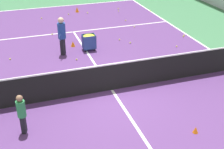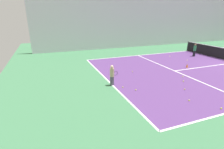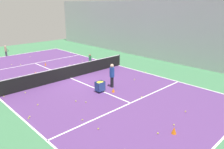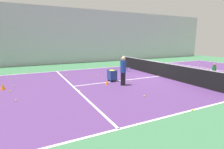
% 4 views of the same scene
% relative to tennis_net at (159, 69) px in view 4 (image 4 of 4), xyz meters
% --- Properties ---
extents(ground_plane, '(37.37, 37.37, 0.00)m').
position_rel_tennis_net_xyz_m(ground_plane, '(0.00, 0.00, -0.56)').
color(ground_plane, '#3D754C').
extents(court_playing_area, '(11.26, 23.92, 0.00)m').
position_rel_tennis_net_xyz_m(court_playing_area, '(0.00, 0.00, -0.56)').
color(court_playing_area, '#563370').
rests_on(court_playing_area, ground).
extents(line_sideline_right, '(0.10, 23.92, 0.00)m').
position_rel_tennis_net_xyz_m(line_sideline_right, '(5.63, 0.00, -0.56)').
color(line_sideline_right, white).
rests_on(line_sideline_right, ground).
extents(line_service_near, '(11.26, 0.10, 0.00)m').
position_rel_tennis_net_xyz_m(line_service_near, '(0.00, -6.58, -0.56)').
color(line_service_near, white).
rests_on(line_service_near, ground).
extents(line_service_far, '(11.26, 0.10, 0.00)m').
position_rel_tennis_net_xyz_m(line_service_far, '(0.00, 6.58, -0.56)').
color(line_service_far, white).
rests_on(line_service_far, ground).
extents(line_centre_service, '(0.10, 13.15, 0.00)m').
position_rel_tennis_net_xyz_m(line_centre_service, '(0.00, 0.00, -0.56)').
color(line_centre_service, white).
rests_on(line_centre_service, ground).
extents(hall_enclosure_right, '(0.15, 33.67, 6.23)m').
position_rel_tennis_net_xyz_m(hall_enclosure_right, '(10.43, 0.00, 2.55)').
color(hall_enclosure_right, silver).
rests_on(hall_enclosure_right, ground).
extents(tennis_net, '(11.56, 0.10, 1.09)m').
position_rel_tennis_net_xyz_m(tennis_net, '(0.00, 0.00, 0.00)').
color(tennis_net, '#2D2D33').
rests_on(tennis_net, ground).
extents(coach_at_net, '(0.47, 0.70, 1.75)m').
position_rel_tennis_net_xyz_m(coach_at_net, '(-1.09, 3.79, 0.44)').
color(coach_at_net, black).
rests_on(coach_at_net, ground).
extents(child_midcourt, '(0.32, 0.32, 1.28)m').
position_rel_tennis_net_xyz_m(child_midcourt, '(-3.24, -1.49, 0.17)').
color(child_midcourt, black).
rests_on(child_midcourt, ground).
extents(ball_cart, '(0.60, 0.46, 0.77)m').
position_rel_tennis_net_xyz_m(ball_cart, '(0.17, 3.90, -0.03)').
color(ball_cart, '#2D478C').
rests_on(ball_cart, ground).
extents(training_cone_0, '(0.16, 0.16, 0.21)m').
position_rel_tennis_net_xyz_m(training_cone_0, '(1.56, -3.13, -0.45)').
color(training_cone_0, orange).
rests_on(training_cone_0, ground).
extents(training_cone_1, '(0.22, 0.22, 0.28)m').
position_rel_tennis_net_xyz_m(training_cone_1, '(-0.47, 4.56, -0.42)').
color(training_cone_1, orange).
rests_on(training_cone_1, ground).
extents(training_cone_2, '(0.24, 0.24, 0.35)m').
position_rel_tennis_net_xyz_m(training_cone_2, '(1.03, 10.20, -0.39)').
color(training_cone_2, orange).
rests_on(training_cone_2, ground).
extents(training_cone_3, '(0.16, 0.16, 0.32)m').
position_rel_tennis_net_xyz_m(training_cone_3, '(-0.39, -5.05, -0.40)').
color(training_cone_3, orange).
rests_on(training_cone_3, ground).
extents(tennis_ball_0, '(0.07, 0.07, 0.07)m').
position_rel_tennis_net_xyz_m(tennis_ball_0, '(2.31, 4.05, -0.53)').
color(tennis_ball_0, yellow).
rests_on(tennis_ball_0, ground).
extents(tennis_ball_2, '(0.07, 0.07, 0.07)m').
position_rel_tennis_net_xyz_m(tennis_ball_2, '(3.79, 9.99, -0.53)').
color(tennis_ball_2, yellow).
rests_on(tennis_ball_2, ground).
extents(tennis_ball_3, '(0.07, 0.07, 0.07)m').
position_rel_tennis_net_xyz_m(tennis_ball_3, '(4.03, 0.53, -0.53)').
color(tennis_ball_3, yellow).
rests_on(tennis_ball_3, ground).
extents(tennis_ball_4, '(0.07, 0.07, 0.07)m').
position_rel_tennis_net_xyz_m(tennis_ball_4, '(4.27, 2.89, -0.53)').
color(tennis_ball_4, yellow).
rests_on(tennis_ball_4, ground).
extents(tennis_ball_5, '(0.07, 0.07, 0.07)m').
position_rel_tennis_net_xyz_m(tennis_ball_5, '(0.38, 9.81, -0.53)').
color(tennis_ball_5, yellow).
rests_on(tennis_ball_5, ground).
extents(tennis_ball_6, '(0.07, 0.07, 0.07)m').
position_rel_tennis_net_xyz_m(tennis_ball_6, '(3.62, 9.45, -0.53)').
color(tennis_ball_6, yellow).
rests_on(tennis_ball_6, ground).
extents(tennis_ball_7, '(0.07, 0.07, 0.07)m').
position_rel_tennis_net_xyz_m(tennis_ball_7, '(-1.17, 6.51, -0.53)').
color(tennis_ball_7, yellow).
rests_on(tennis_ball_7, ground).
extents(tennis_ball_8, '(0.07, 0.07, 0.07)m').
position_rel_tennis_net_xyz_m(tennis_ball_8, '(1.30, -6.97, -0.53)').
color(tennis_ball_8, yellow).
rests_on(tennis_ball_8, ground).
extents(tennis_ball_9, '(0.07, 0.07, 0.07)m').
position_rel_tennis_net_xyz_m(tennis_ball_9, '(5.26, 3.98, -0.53)').
color(tennis_ball_9, yellow).
rests_on(tennis_ball_9, ground).
extents(tennis_ball_10, '(0.07, 0.07, 0.07)m').
position_rel_tennis_net_xyz_m(tennis_ball_10, '(5.31, 0.18, -0.53)').
color(tennis_ball_10, yellow).
rests_on(tennis_ball_10, ground).
extents(tennis_ball_11, '(0.07, 0.07, 0.07)m').
position_rel_tennis_net_xyz_m(tennis_ball_11, '(-5.66, 3.33, -0.53)').
color(tennis_ball_11, yellow).
rests_on(tennis_ball_11, ground).
extents(tennis_ball_12, '(0.07, 0.07, 0.07)m').
position_rel_tennis_net_xyz_m(tennis_ball_12, '(5.60, 8.80, -0.53)').
color(tennis_ball_12, yellow).
rests_on(tennis_ball_12, ground).
extents(tennis_ball_13, '(0.07, 0.07, 0.07)m').
position_rel_tennis_net_xyz_m(tennis_ball_13, '(1.97, -7.55, -0.53)').
color(tennis_ball_13, yellow).
rests_on(tennis_ball_13, ground).
extents(tennis_ball_14, '(0.07, 0.07, 0.07)m').
position_rel_tennis_net_xyz_m(tennis_ball_14, '(5.38, 4.11, -0.53)').
color(tennis_ball_14, yellow).
rests_on(tennis_ball_14, ground).
extents(tennis_ball_15, '(0.07, 0.07, 0.07)m').
position_rel_tennis_net_xyz_m(tennis_ball_15, '(5.28, -8.41, -0.53)').
color(tennis_ball_15, yellow).
rests_on(tennis_ball_15, ground).
extents(tennis_ball_16, '(0.07, 0.07, 0.07)m').
position_rel_tennis_net_xyz_m(tennis_ball_16, '(3.37, 7.46, -0.53)').
color(tennis_ball_16, yellow).
rests_on(tennis_ball_16, ground).
extents(tennis_ball_17, '(0.07, 0.07, 0.07)m').
position_rel_tennis_net_xyz_m(tennis_ball_17, '(-1.35, 9.51, -0.53)').
color(tennis_ball_17, yellow).
rests_on(tennis_ball_17, ground).
extents(tennis_ball_18, '(0.07, 0.07, 0.07)m').
position_rel_tennis_net_xyz_m(tennis_ball_18, '(1.95, 4.62, -0.53)').
color(tennis_ball_18, yellow).
rests_on(tennis_ball_18, ground).
extents(tennis_ball_19, '(0.07, 0.07, 0.07)m').
position_rel_tennis_net_xyz_m(tennis_ball_19, '(3.41, 6.22, -0.53)').
color(tennis_ball_19, yellow).
rests_on(tennis_ball_19, ground).
extents(tennis_ball_20, '(0.07, 0.07, 0.07)m').
position_rel_tennis_net_xyz_m(tennis_ball_20, '(4.92, -2.39, -0.53)').
color(tennis_ball_20, yellow).
rests_on(tennis_ball_20, ground).
extents(tennis_ball_21, '(0.07, 0.07, 0.07)m').
position_rel_tennis_net_xyz_m(tennis_ball_21, '(2.10, -11.02, -0.53)').
color(tennis_ball_21, yellow).
rests_on(tennis_ball_21, ground).
extents(tennis_ball_23, '(0.07, 0.07, 0.07)m').
position_rel_tennis_net_xyz_m(tennis_ball_23, '(-0.65, 2.96, -0.53)').
color(tennis_ball_23, yellow).
rests_on(tennis_ball_23, ground).
extents(tennis_ball_24, '(0.07, 0.07, 0.07)m').
position_rel_tennis_net_xyz_m(tennis_ball_24, '(3.03, -8.41, -0.53)').
color(tennis_ball_24, yellow).
rests_on(tennis_ball_24, ground).
extents(tennis_ball_25, '(0.07, 0.07, 0.07)m').
position_rel_tennis_net_xyz_m(tennis_ball_25, '(1.60, 9.70, -0.53)').
color(tennis_ball_25, yellow).
rests_on(tennis_ball_25, ground).
extents(tennis_ball_26, '(0.07, 0.07, 0.07)m').
position_rel_tennis_net_xyz_m(tennis_ball_26, '(-2.13, -3.39, -0.53)').
color(tennis_ball_26, yellow).
rests_on(tennis_ball_26, ground).
extents(tennis_ball_27, '(0.07, 0.07, 0.07)m').
position_rel_tennis_net_xyz_m(tennis_ball_27, '(4.16, -9.18, -0.53)').
color(tennis_ball_27, yellow).
rests_on(tennis_ball_27, ground).
extents(tennis_ball_29, '(0.07, 0.07, 0.07)m').
position_rel_tennis_net_xyz_m(tennis_ball_29, '(-3.43, 3.95, -0.53)').
color(tennis_ball_29, yellow).
rests_on(tennis_ball_29, ground).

